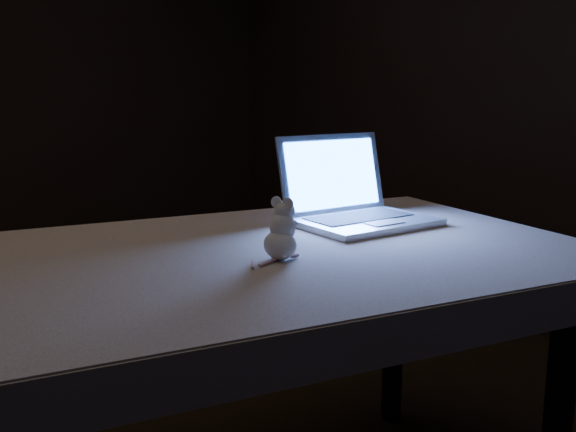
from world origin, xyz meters
TOP-DOWN VIEW (x-y plane):
  - right_wall at (2.25, 0.00)m, footprint 0.04×5.00m
  - table at (0.30, -0.41)m, footprint 1.70×1.29m
  - tablecloth at (0.38, -0.43)m, footprint 1.67×1.14m
  - laptop at (0.69, -0.34)m, footprint 0.43×0.38m
  - plush_mouse at (0.24, -0.50)m, footprint 0.12×0.12m

SIDE VIEW (x-z plane):
  - table at x=0.30m, z-range 0.00..0.82m
  - tablecloth at x=0.38m, z-range 0.72..0.83m
  - plush_mouse at x=0.24m, z-range 0.83..0.98m
  - laptop at x=0.69m, z-range 0.83..1.10m
  - right_wall at x=2.25m, z-range 0.00..2.60m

